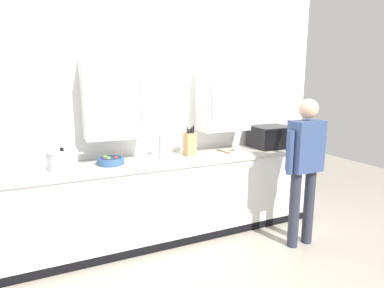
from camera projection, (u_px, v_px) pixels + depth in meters
The scene contains 10 objects.
ground_plane at pixel (215, 273), 2.96m from camera, with size 9.72×9.72×0.00m, color #9E9384.
back_wall_tiled at pixel (167, 105), 3.75m from camera, with size 4.15×0.44×2.90m.
counter_unit at pixel (178, 196), 3.66m from camera, with size 3.60×0.64×0.91m.
microwave_oven at pixel (270, 137), 4.11m from camera, with size 0.50×0.42×0.27m.
wooden_spoon at pixel (228, 151), 3.88m from camera, with size 0.21×0.24×0.02m.
thermos_flask at pixel (162, 146), 3.51m from camera, with size 0.08×0.08×0.27m.
stock_pot at pixel (63, 160), 3.07m from camera, with size 0.38×0.29×0.21m.
knife_block at pixel (189, 144), 3.65m from camera, with size 0.11×0.15×0.35m.
fruit_bowl at pixel (111, 160), 3.27m from camera, with size 0.27×0.27×0.09m.
person_figure at pixel (304, 160), 3.32m from camera, with size 0.48×0.61×1.57m.
Camera 1 is at (-1.32, -2.34, 1.74)m, focal length 30.00 mm.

